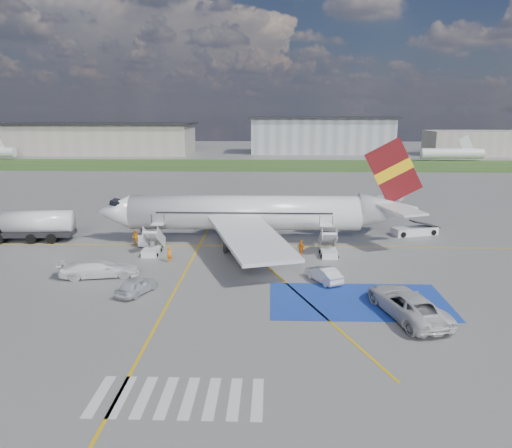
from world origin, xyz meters
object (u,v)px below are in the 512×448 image
at_px(airliner, 258,213).
at_px(van_white_b, 99,266).
at_px(belt_loader, 415,231).
at_px(car_silver_b, 324,274).
at_px(van_white_a, 407,300).
at_px(fuel_tanker, 28,228).
at_px(car_silver_a, 137,286).
at_px(gpu_cart, 148,241).

distance_m(airliner, van_white_b, 19.16).
bearing_deg(belt_loader, airliner, 174.32).
bearing_deg(airliner, car_silver_b, -65.36).
xyz_separation_m(belt_loader, van_white_a, (-7.41, -24.69, 0.81)).
height_order(fuel_tanker, van_white_a, fuel_tanker).
bearing_deg(car_silver_b, fuel_tanker, -49.70).
distance_m(car_silver_b, van_white_a, 9.08).
bearing_deg(car_silver_b, van_white_b, -29.97).
distance_m(fuel_tanker, van_white_a, 43.05).
bearing_deg(van_white_b, car_silver_a, -143.38).
xyz_separation_m(fuel_tanker, car_silver_b, (32.67, -12.85, -0.80)).
bearing_deg(airliner, van_white_b, -137.46).
bearing_deg(airliner, belt_loader, 11.66).
distance_m(airliner, van_white_a, 23.86).
bearing_deg(car_silver_b, van_white_a, 98.04).
relative_size(fuel_tanker, van_white_a, 1.59).
height_order(car_silver_b, van_white_a, van_white_a).
bearing_deg(car_silver_b, car_silver_a, -15.51).
xyz_separation_m(fuel_tanker, van_white_b, (12.49, -12.24, -0.46)).
height_order(belt_loader, car_silver_b, belt_loader).
relative_size(fuel_tanker, car_silver_b, 2.53).
bearing_deg(car_silver_a, fuel_tanker, -21.20).
xyz_separation_m(fuel_tanker, belt_loader, (45.45, 4.53, -1.05)).
relative_size(car_silver_b, van_white_a, 0.63).
xyz_separation_m(car_silver_a, van_white_b, (-4.52, 4.15, 0.33)).
height_order(belt_loader, van_white_b, van_white_b).
height_order(airliner, fuel_tanker, airliner).
relative_size(gpu_cart, belt_loader, 0.32).
bearing_deg(car_silver_b, airliner, -93.59).
relative_size(fuel_tanker, van_white_b, 2.01).
bearing_deg(van_white_a, fuel_tanker, -41.57).
distance_m(belt_loader, van_white_a, 25.79).
height_order(gpu_cart, car_silver_a, gpu_cart).
relative_size(belt_loader, car_silver_a, 1.49).
xyz_separation_m(car_silver_b, van_white_a, (5.36, -7.31, 0.56)).
bearing_deg(van_white_a, gpu_cart, -51.13).
bearing_deg(fuel_tanker, van_white_a, -32.78).
bearing_deg(van_white_a, car_silver_a, -23.81).
bearing_deg(gpu_cart, car_silver_b, -25.93).
relative_size(car_silver_a, car_silver_b, 0.98).
height_order(car_silver_a, van_white_a, van_white_a).
height_order(car_silver_a, van_white_b, van_white_b).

